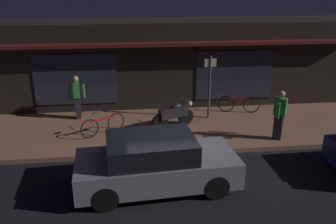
{
  "coord_description": "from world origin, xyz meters",
  "views": [
    {
      "loc": [
        -1.07,
        -8.67,
        5.02
      ],
      "look_at": [
        0.16,
        2.4,
        0.95
      ],
      "focal_mm": 37.53,
      "sensor_mm": 36.0,
      "label": 1
    }
  ],
  "objects_px": {
    "bicycle_extra": "(239,104)",
    "sign_post": "(210,84)",
    "bicycle_parked": "(103,124)",
    "person_photographer": "(77,96)",
    "person_bystander": "(280,114)",
    "parked_car_near": "(155,163)",
    "motorcycle": "(174,114)"
  },
  "relations": [
    {
      "from": "person_bystander",
      "to": "sign_post",
      "type": "xyz_separation_m",
      "value": [
        -1.85,
        2.21,
        0.48
      ]
    },
    {
      "from": "bicycle_parked",
      "to": "sign_post",
      "type": "distance_m",
      "value": 4.23
    },
    {
      "from": "bicycle_extra",
      "to": "sign_post",
      "type": "height_order",
      "value": "sign_post"
    },
    {
      "from": "bicycle_extra",
      "to": "parked_car_near",
      "type": "relative_size",
      "value": 0.39
    },
    {
      "from": "person_bystander",
      "to": "parked_car_near",
      "type": "height_order",
      "value": "person_bystander"
    },
    {
      "from": "motorcycle",
      "to": "person_photographer",
      "type": "distance_m",
      "value": 3.78
    },
    {
      "from": "motorcycle",
      "to": "bicycle_extra",
      "type": "xyz_separation_m",
      "value": [
        2.78,
        1.29,
        -0.14
      ]
    },
    {
      "from": "person_photographer",
      "to": "sign_post",
      "type": "height_order",
      "value": "sign_post"
    },
    {
      "from": "sign_post",
      "to": "motorcycle",
      "type": "bearing_deg",
      "value": -150.26
    },
    {
      "from": "bicycle_parked",
      "to": "person_photographer",
      "type": "xyz_separation_m",
      "value": [
        -1.04,
        1.66,
        0.52
      ]
    },
    {
      "from": "motorcycle",
      "to": "person_bystander",
      "type": "bearing_deg",
      "value": -22.71
    },
    {
      "from": "person_photographer",
      "to": "person_bystander",
      "type": "height_order",
      "value": "same"
    },
    {
      "from": "person_photographer",
      "to": "sign_post",
      "type": "xyz_separation_m",
      "value": [
        4.98,
        -0.48,
        0.48
      ]
    },
    {
      "from": "bicycle_extra",
      "to": "motorcycle",
      "type": "bearing_deg",
      "value": -155.19
    },
    {
      "from": "sign_post",
      "to": "person_photographer",
      "type": "bearing_deg",
      "value": 174.44
    },
    {
      "from": "parked_car_near",
      "to": "bicycle_extra",
      "type": "bearing_deg",
      "value": 52.87
    },
    {
      "from": "motorcycle",
      "to": "bicycle_extra",
      "type": "distance_m",
      "value": 3.07
    },
    {
      "from": "person_photographer",
      "to": "sign_post",
      "type": "bearing_deg",
      "value": -5.56
    },
    {
      "from": "bicycle_parked",
      "to": "person_photographer",
      "type": "bearing_deg",
      "value": 122.04
    },
    {
      "from": "bicycle_parked",
      "to": "bicycle_extra",
      "type": "height_order",
      "value": "same"
    },
    {
      "from": "bicycle_extra",
      "to": "person_bystander",
      "type": "relative_size",
      "value": 0.97
    },
    {
      "from": "sign_post",
      "to": "bicycle_extra",
      "type": "bearing_deg",
      "value": 18.96
    },
    {
      "from": "motorcycle",
      "to": "person_bystander",
      "type": "height_order",
      "value": "person_bystander"
    },
    {
      "from": "bicycle_extra",
      "to": "bicycle_parked",
      "type": "bearing_deg",
      "value": -162.77
    },
    {
      "from": "person_photographer",
      "to": "person_bystander",
      "type": "distance_m",
      "value": 7.34
    },
    {
      "from": "person_photographer",
      "to": "parked_car_near",
      "type": "height_order",
      "value": "person_photographer"
    },
    {
      "from": "parked_car_near",
      "to": "bicycle_parked",
      "type": "bearing_deg",
      "value": 115.07
    },
    {
      "from": "motorcycle",
      "to": "bicycle_parked",
      "type": "bearing_deg",
      "value": -172.04
    },
    {
      "from": "bicycle_parked",
      "to": "bicycle_extra",
      "type": "bearing_deg",
      "value": 17.23
    },
    {
      "from": "bicycle_extra",
      "to": "person_photographer",
      "type": "height_order",
      "value": "person_photographer"
    },
    {
      "from": "person_photographer",
      "to": "sign_post",
      "type": "relative_size",
      "value": 0.7
    },
    {
      "from": "bicycle_parked",
      "to": "person_bystander",
      "type": "height_order",
      "value": "person_bystander"
    }
  ]
}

